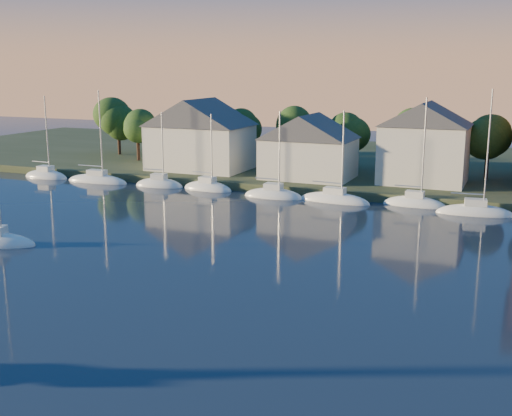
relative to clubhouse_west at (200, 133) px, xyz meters
The scene contains 8 objects.
ground 62.32m from the clubhouse_west, 69.23° to the right, with size 260.00×260.00×0.00m, color black.
shoreline_land 28.43m from the clubhouse_west, 37.69° to the left, with size 160.00×50.00×2.00m, color #2D3820.
wooden_dock 23.56m from the clubhouse_west, 15.26° to the right, with size 120.00×3.00×1.00m, color brown.
clubhouse_west is the anchor object (origin of this frame).
clubhouse_centre 16.05m from the clubhouse_west, ahead, with size 11.55×8.40×8.08m.
clubhouse_east 30.02m from the clubhouse_west, ahead, with size 10.50×8.40×9.80m.
tree_line 24.55m from the clubhouse_west, 11.77° to the left, with size 93.40×5.40×8.90m.
moored_fleet 20.96m from the clubhouse_west, 26.56° to the right, with size 79.50×2.40×12.05m.
Camera 1 is at (19.27, -20.04, 15.02)m, focal length 45.00 mm.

